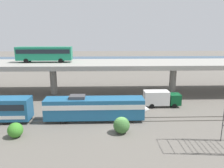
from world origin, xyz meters
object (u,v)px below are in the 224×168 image
object	(u,v)px
parked_car_1	(45,63)
parked_car_3	(83,63)
train_locomotive	(99,107)
service_truck_west	(161,98)
parked_car_2	(109,63)
transit_bus_on_overpass	(44,53)
parked_car_0	(67,63)

from	to	relation	value
parked_car_1	parked_car_3	xyz separation A→B (m)	(14.23, 2.08, -0.00)
train_locomotive	parked_car_3	size ratio (longest dim) A/B	3.94
service_truck_west	train_locomotive	bearing A→B (deg)	-150.95
parked_car_1	parked_car_3	distance (m)	14.38
service_truck_west	parked_car_2	distance (m)	45.43
train_locomotive	service_truck_west	distance (m)	13.06
train_locomotive	parked_car_3	world-z (taller)	train_locomotive
transit_bus_on_overpass	parked_car_3	distance (m)	36.46
train_locomotive	parked_car_1	distance (m)	54.06
parked_car_3	transit_bus_on_overpass	bearing A→B (deg)	81.90
parked_car_2	train_locomotive	bearing A→B (deg)	-92.92
parked_car_2	parked_car_3	bearing A→B (deg)	175.63
transit_bus_on_overpass	parked_car_0	distance (m)	36.12
transit_bus_on_overpass	parked_car_3	xyz separation A→B (m)	(5.04, 35.41, -7.06)
parked_car_0	parked_car_1	world-z (taller)	same
parked_car_0	parked_car_3	distance (m)	6.15
train_locomotive	transit_bus_on_overpass	xyz separation A→B (m)	(-12.37, 16.24, 7.03)
transit_bus_on_overpass	parked_car_0	bearing A→B (deg)	91.80
parked_car_0	parked_car_2	size ratio (longest dim) A/B	1.02
parked_car_0	parked_car_1	bearing A→B (deg)	-165.57
service_truck_west	parked_car_1	distance (m)	54.37
train_locomotive	parked_car_0	bearing A→B (deg)	104.62
parked_car_2	parked_car_3	xyz separation A→B (m)	(-9.93, 0.76, 0.00)
parked_car_1	service_truck_west	bearing A→B (deg)	-52.68
service_truck_west	transit_bus_on_overpass	bearing A→B (deg)	157.38
service_truck_west	parked_car_0	xyz separation A→B (m)	(-24.88, 45.32, 0.53)
parked_car_1	parked_car_2	xyz separation A→B (m)	(24.15, 1.32, -0.00)
parked_car_2	parked_car_0	bearing A→B (deg)	177.31
transit_bus_on_overpass	parked_car_1	xyz separation A→B (m)	(-9.19, 33.33, -7.06)
parked_car_1	parked_car_3	bearing A→B (deg)	8.32
service_truck_west	parked_car_2	xyz separation A→B (m)	(-8.81, 44.56, 0.53)
parked_car_2	service_truck_west	bearing A→B (deg)	-78.82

